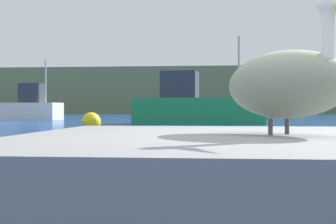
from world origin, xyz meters
TOP-DOWN VIEW (x-y plane):
  - hillside_backdrop at (0.00, 77.64)m, footprint 140.00×14.12m
  - pier_dock at (-0.29, -0.12)m, footprint 3.48×3.03m
  - pelican at (-0.28, -0.13)m, footprint 0.96×1.11m
  - fishing_boat_white at (-14.64, 31.27)m, footprint 5.47×2.65m
  - fishing_boat_green at (-1.82, 22.85)m, footprint 7.27×2.54m
  - mooring_buoy at (-5.23, 13.77)m, footprint 0.70×0.70m

SIDE VIEW (x-z plane):
  - pier_dock at x=-0.29m, z-range 0.00..0.67m
  - mooring_buoy at x=-5.23m, z-range 0.00..0.70m
  - fishing_boat_white at x=-14.64m, z-range -1.30..3.12m
  - fishing_boat_green at x=-1.82m, z-range -1.36..3.33m
  - pelican at x=-0.28m, z-range 0.58..1.43m
  - hillside_backdrop at x=0.00m, z-range 0.00..7.38m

